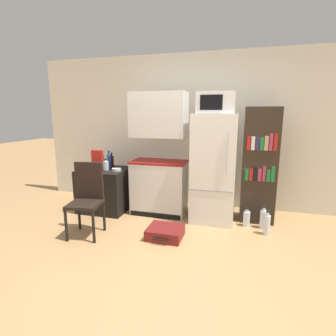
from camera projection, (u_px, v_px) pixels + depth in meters
ground_plane at (172, 260)px, 2.92m from camera, size 24.00×24.00×0.00m
wall_back at (213, 132)px, 4.49m from camera, size 6.40×0.10×2.60m
side_table at (105, 189)px, 4.42m from camera, size 0.77×0.70×0.70m
kitchen_hutch at (159, 159)px, 4.17m from camera, size 0.88×0.50×1.93m
refrigerator at (214, 169)px, 3.91m from camera, size 0.64×0.62×1.61m
microwave at (216, 103)px, 3.71m from camera, size 0.52×0.44×0.30m
bookshelf at (259, 166)px, 3.86m from camera, size 0.49×0.33×1.70m
bottle_olive_oil at (102, 160)px, 4.63m from camera, size 0.08×0.08×0.24m
bottle_wine_dark at (112, 161)px, 4.50m from camera, size 0.07×0.07×0.25m
bottle_clear_short at (106, 165)px, 4.25m from camera, size 0.09×0.09×0.19m
bottle_blue_soda at (109, 161)px, 4.39m from camera, size 0.06×0.06×0.30m
bowl at (117, 169)px, 4.21m from camera, size 0.15×0.15×0.04m
cereal_box at (97, 159)px, 4.44m from camera, size 0.19×0.07×0.30m
chair at (87, 193)px, 3.50m from camera, size 0.45×0.46×0.97m
suitcase_large_flat at (165, 232)px, 3.45m from camera, size 0.46×0.43×0.14m
water_bottle_front at (247, 218)px, 3.80m from camera, size 0.10×0.10×0.28m
water_bottle_middle at (263, 219)px, 3.72m from camera, size 0.09×0.09×0.34m
water_bottle_back at (267, 224)px, 3.52m from camera, size 0.09×0.09×0.35m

